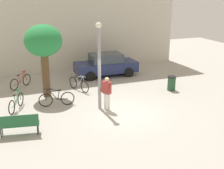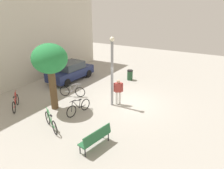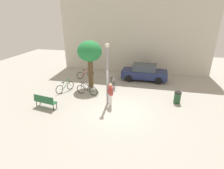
{
  "view_description": "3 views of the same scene",
  "coord_description": "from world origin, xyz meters",
  "px_view_note": "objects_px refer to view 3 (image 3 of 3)",
  "views": [
    {
      "loc": [
        -5.09,
        -12.04,
        5.68
      ],
      "look_at": [
        -0.31,
        0.59,
        1.27
      ],
      "focal_mm": 46.82,
      "sensor_mm": 36.0,
      "label": 1
    },
    {
      "loc": [
        -10.82,
        -5.11,
        5.84
      ],
      "look_at": [
        -0.5,
        1.07,
        1.22
      ],
      "focal_mm": 32.65,
      "sensor_mm": 36.0,
      "label": 2
    },
    {
      "loc": [
        1.92,
        -10.11,
        6.02
      ],
      "look_at": [
        -0.58,
        1.05,
        1.4
      ],
      "focal_mm": 28.5,
      "sensor_mm": 36.0,
      "label": 3
    }
  ],
  "objects_px": {
    "park_bench": "(45,101)",
    "bicycle_red": "(85,74)",
    "bicycle_silver": "(113,83)",
    "trash_bin": "(177,98)",
    "plaza_tree": "(90,52)",
    "bicycle_green": "(65,87)",
    "lamppost": "(107,72)",
    "person_by_lamppost": "(110,93)",
    "bicycle_black": "(87,90)",
    "parked_car_navy": "(144,72)"
  },
  "relations": [
    {
      "from": "park_bench",
      "to": "bicycle_red",
      "type": "height_order",
      "value": "bicycle_red"
    },
    {
      "from": "bicycle_silver",
      "to": "trash_bin",
      "type": "relative_size",
      "value": 1.96
    },
    {
      "from": "plaza_tree",
      "to": "bicycle_green",
      "type": "bearing_deg",
      "value": -138.81
    },
    {
      "from": "lamppost",
      "to": "person_by_lamppost",
      "type": "height_order",
      "value": "lamppost"
    },
    {
      "from": "plaza_tree",
      "to": "bicycle_red",
      "type": "relative_size",
      "value": 3.01
    },
    {
      "from": "plaza_tree",
      "to": "trash_bin",
      "type": "distance_m",
      "value": 7.65
    },
    {
      "from": "park_bench",
      "to": "bicycle_green",
      "type": "height_order",
      "value": "bicycle_green"
    },
    {
      "from": "lamppost",
      "to": "bicycle_red",
      "type": "height_order",
      "value": "lamppost"
    },
    {
      "from": "bicycle_black",
      "to": "bicycle_silver",
      "type": "bearing_deg",
      "value": 48.99
    },
    {
      "from": "bicycle_silver",
      "to": "trash_bin",
      "type": "distance_m",
      "value": 5.45
    },
    {
      "from": "bicycle_silver",
      "to": "park_bench",
      "type": "bearing_deg",
      "value": -128.84
    },
    {
      "from": "plaza_tree",
      "to": "parked_car_navy",
      "type": "xyz_separation_m",
      "value": [
        4.44,
        2.63,
        -2.23
      ]
    },
    {
      "from": "park_bench",
      "to": "bicycle_silver",
      "type": "relative_size",
      "value": 0.98
    },
    {
      "from": "bicycle_green",
      "to": "trash_bin",
      "type": "bearing_deg",
      "value": -0.9
    },
    {
      "from": "trash_bin",
      "to": "plaza_tree",
      "type": "bearing_deg",
      "value": 166.84
    },
    {
      "from": "park_bench",
      "to": "bicycle_black",
      "type": "bearing_deg",
      "value": 52.83
    },
    {
      "from": "person_by_lamppost",
      "to": "bicycle_silver",
      "type": "xyz_separation_m",
      "value": [
        -0.56,
        3.3,
        -0.58
      ]
    },
    {
      "from": "park_bench",
      "to": "parked_car_navy",
      "type": "bearing_deg",
      "value": 48.21
    },
    {
      "from": "person_by_lamppost",
      "to": "bicycle_silver",
      "type": "relative_size",
      "value": 0.99
    },
    {
      "from": "bicycle_black",
      "to": "bicycle_silver",
      "type": "relative_size",
      "value": 1.07
    },
    {
      "from": "trash_bin",
      "to": "park_bench",
      "type": "bearing_deg",
      "value": -163.0
    },
    {
      "from": "plaza_tree",
      "to": "person_by_lamppost",
      "type": "bearing_deg",
      "value": -51.17
    },
    {
      "from": "parked_car_navy",
      "to": "park_bench",
      "type": "bearing_deg",
      "value": -131.79
    },
    {
      "from": "lamppost",
      "to": "bicycle_green",
      "type": "xyz_separation_m",
      "value": [
        -3.9,
        1.27,
        -1.99
      ]
    },
    {
      "from": "park_bench",
      "to": "bicycle_silver",
      "type": "bearing_deg",
      "value": 51.16
    },
    {
      "from": "lamppost",
      "to": "park_bench",
      "type": "xyz_separation_m",
      "value": [
        -3.96,
        -1.56,
        -1.83
      ]
    },
    {
      "from": "plaza_tree",
      "to": "parked_car_navy",
      "type": "distance_m",
      "value": 5.62
    },
    {
      "from": "plaza_tree",
      "to": "bicycle_green",
      "type": "relative_size",
      "value": 2.4
    },
    {
      "from": "plaza_tree",
      "to": "trash_bin",
      "type": "xyz_separation_m",
      "value": [
        7.02,
        -1.64,
        -2.57
      ]
    },
    {
      "from": "bicycle_black",
      "to": "bicycle_red",
      "type": "distance_m",
      "value": 3.96
    },
    {
      "from": "person_by_lamppost",
      "to": "bicycle_black",
      "type": "xyz_separation_m",
      "value": [
        -2.23,
        1.38,
        -0.58
      ]
    },
    {
      "from": "plaza_tree",
      "to": "parked_car_navy",
      "type": "bearing_deg",
      "value": 30.6
    },
    {
      "from": "lamppost",
      "to": "bicycle_red",
      "type": "bearing_deg",
      "value": 125.89
    },
    {
      "from": "park_bench",
      "to": "bicycle_green",
      "type": "bearing_deg",
      "value": 88.8
    },
    {
      "from": "person_by_lamppost",
      "to": "parked_car_navy",
      "type": "height_order",
      "value": "person_by_lamppost"
    },
    {
      "from": "park_bench",
      "to": "lamppost",
      "type": "bearing_deg",
      "value": 21.43
    },
    {
      "from": "bicycle_red",
      "to": "parked_car_navy",
      "type": "distance_m",
      "value": 5.75
    },
    {
      "from": "bicycle_black",
      "to": "trash_bin",
      "type": "relative_size",
      "value": 2.1
    },
    {
      "from": "bicycle_green",
      "to": "bicycle_silver",
      "type": "xyz_separation_m",
      "value": [
        3.62,
        1.74,
        0.0
      ]
    },
    {
      "from": "lamppost",
      "to": "bicycle_silver",
      "type": "relative_size",
      "value": 2.53
    },
    {
      "from": "plaza_tree",
      "to": "lamppost",
      "type": "bearing_deg",
      "value": -51.76
    },
    {
      "from": "bicycle_green",
      "to": "bicycle_silver",
      "type": "height_order",
      "value": "same"
    },
    {
      "from": "bicycle_green",
      "to": "bicycle_red",
      "type": "xyz_separation_m",
      "value": [
        0.46,
        3.49,
        0.0
      ]
    },
    {
      "from": "park_bench",
      "to": "bicycle_green",
      "type": "xyz_separation_m",
      "value": [
        0.06,
        2.83,
        -0.16
      ]
    },
    {
      "from": "park_bench",
      "to": "bicycle_black",
      "type": "relative_size",
      "value": 0.92
    },
    {
      "from": "parked_car_navy",
      "to": "trash_bin",
      "type": "relative_size",
      "value": 4.92
    },
    {
      "from": "bicycle_green",
      "to": "trash_bin",
      "type": "distance_m",
      "value": 8.74
    },
    {
      "from": "plaza_tree",
      "to": "bicycle_green",
      "type": "height_order",
      "value": "plaza_tree"
    },
    {
      "from": "bicycle_red",
      "to": "park_bench",
      "type": "bearing_deg",
      "value": -94.71
    },
    {
      "from": "park_bench",
      "to": "bicycle_red",
      "type": "relative_size",
      "value": 1.26
    }
  ]
}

